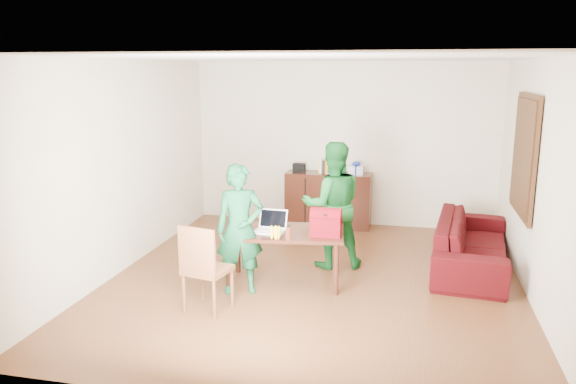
% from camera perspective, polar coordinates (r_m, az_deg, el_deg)
% --- Properties ---
extents(room, '(5.20, 5.70, 2.90)m').
position_cam_1_polar(room, '(6.84, 3.00, 1.68)').
color(room, '#4B2112').
rests_on(room, ground).
extents(table, '(1.52, 0.98, 0.67)m').
position_cam_1_polar(table, '(6.81, -0.37, -4.59)').
color(table, black).
rests_on(table, ground).
extents(chair, '(0.53, 0.51, 0.98)m').
position_cam_1_polar(chair, '(6.23, -8.20, -9.34)').
color(chair, brown).
rests_on(chair, ground).
extents(person_near, '(0.66, 0.55, 1.53)m').
position_cam_1_polar(person_near, '(6.53, -4.91, -3.78)').
color(person_near, '#13562E').
rests_on(person_near, ground).
extents(person_far, '(0.96, 0.84, 1.67)m').
position_cam_1_polar(person_far, '(7.37, 4.55, -1.32)').
color(person_far, '#156224').
rests_on(person_far, ground).
extents(laptop, '(0.36, 0.26, 0.25)m').
position_cam_1_polar(laptop, '(6.72, -1.90, -3.73)').
color(laptop, white).
rests_on(laptop, table).
extents(bananas, '(0.17, 0.12, 0.06)m').
position_cam_1_polar(bananas, '(6.45, -1.31, -4.56)').
color(bananas, yellow).
rests_on(bananas, table).
extents(bottle, '(0.07, 0.07, 0.18)m').
position_cam_1_polar(bottle, '(6.40, 0.06, -4.15)').
color(bottle, '#552413').
rests_on(bottle, table).
extents(red_bag, '(0.36, 0.21, 0.26)m').
position_cam_1_polar(red_bag, '(6.57, 3.88, -3.34)').
color(red_bag, maroon).
rests_on(red_bag, table).
extents(sofa, '(1.12, 2.33, 0.66)m').
position_cam_1_polar(sofa, '(7.82, 18.17, -4.96)').
color(sofa, '#340609').
rests_on(sofa, ground).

